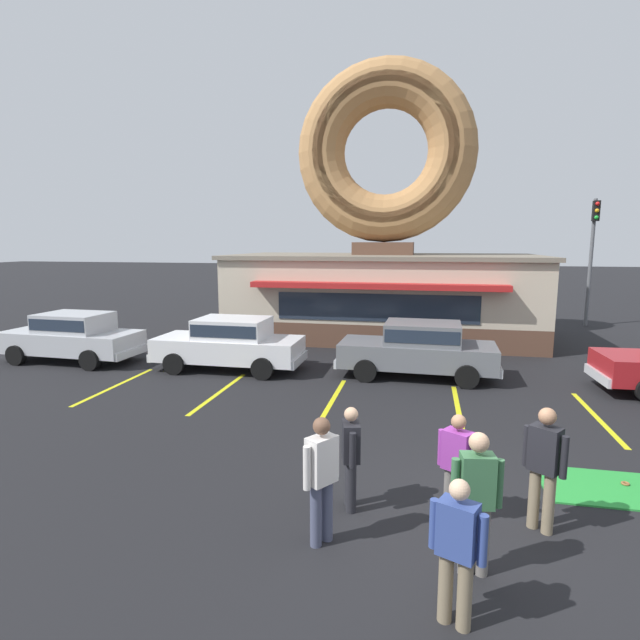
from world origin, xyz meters
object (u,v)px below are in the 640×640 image
(pedestrian_leather_jacket_man, at_px, (322,474))
(trash_bin, at_px, (217,329))
(traffic_light_pole, at_px, (592,246))
(car_grey, at_px, (419,347))
(pedestrian_crossing_woman, at_px, (351,454))
(pedestrian_hooded_kid, at_px, (544,463))
(pedestrian_clipboard_woman, at_px, (457,463))
(car_silver, at_px, (73,335))
(pedestrian_beanie_man, at_px, (457,547))
(car_white, at_px, (230,342))
(pedestrian_blue_sweater_man, at_px, (476,497))

(pedestrian_leather_jacket_man, distance_m, trash_bin, 13.93)
(trash_bin, relative_size, traffic_light_pole, 0.17)
(car_grey, bearing_deg, pedestrian_crossing_woman, -96.59)
(traffic_light_pole, bearing_deg, pedestrian_leather_jacket_man, -114.38)
(car_grey, height_order, pedestrian_hooded_kid, pedestrian_hooded_kid)
(pedestrian_hooded_kid, xyz_separation_m, pedestrian_leather_jacket_man, (-2.85, -0.88, -0.02))
(pedestrian_leather_jacket_man, height_order, traffic_light_pole, traffic_light_pole)
(trash_bin, xyz_separation_m, traffic_light_pole, (15.36, 6.89, 3.21))
(pedestrian_leather_jacket_man, height_order, pedestrian_clipboard_woman, pedestrian_leather_jacket_man)
(pedestrian_clipboard_woman, bearing_deg, trash_bin, 126.70)
(car_silver, height_order, pedestrian_leather_jacket_man, pedestrian_leather_jacket_man)
(car_grey, xyz_separation_m, pedestrian_clipboard_woman, (0.61, -7.59, -0.02))
(car_silver, xyz_separation_m, pedestrian_beanie_man, (11.56, -9.22, -0.00))
(car_silver, height_order, traffic_light_pole, traffic_light_pole)
(pedestrian_hooded_kid, xyz_separation_m, pedestrian_crossing_woman, (-2.60, 0.03, -0.12))
(pedestrian_hooded_kid, xyz_separation_m, trash_bin, (-9.55, 11.32, -0.46))
(pedestrian_leather_jacket_man, xyz_separation_m, traffic_light_pole, (8.65, 19.09, 2.76))
(car_white, bearing_deg, car_silver, -179.61)
(pedestrian_blue_sweater_man, bearing_deg, car_grey, 94.93)
(pedestrian_blue_sweater_man, relative_size, pedestrian_leather_jacket_man, 1.03)
(car_white, height_order, pedestrian_hooded_kid, pedestrian_hooded_kid)
(pedestrian_leather_jacket_man, bearing_deg, car_grey, 82.49)
(car_silver, bearing_deg, car_white, 0.39)
(pedestrian_blue_sweater_man, height_order, pedestrian_clipboard_woman, pedestrian_blue_sweater_man)
(car_white, xyz_separation_m, pedestrian_crossing_woman, (4.76, -7.23, -0.03))
(trash_bin, bearing_deg, car_white, -61.60)
(car_white, distance_m, pedestrian_leather_jacket_man, 9.32)
(pedestrian_hooded_kid, distance_m, pedestrian_leather_jacket_man, 2.98)
(car_silver, distance_m, car_white, 5.43)
(pedestrian_hooded_kid, bearing_deg, pedestrian_crossing_woman, 179.31)
(pedestrian_blue_sweater_man, height_order, trash_bin, pedestrian_blue_sweater_man)
(pedestrian_clipboard_woman, distance_m, trash_bin, 14.12)
(car_white, relative_size, pedestrian_clipboard_woman, 2.94)
(car_silver, xyz_separation_m, car_white, (5.43, 0.04, 0.00))
(pedestrian_crossing_woman, bearing_deg, pedestrian_leather_jacket_man, -104.88)
(car_white, xyz_separation_m, pedestrian_clipboard_woman, (6.24, -7.26, -0.02))
(car_grey, xyz_separation_m, pedestrian_blue_sweater_man, (0.75, -8.72, 0.10))
(trash_bin, bearing_deg, pedestrian_hooded_kid, -49.83)
(car_grey, height_order, pedestrian_blue_sweater_man, pedestrian_blue_sweater_man)
(car_white, height_order, pedestrian_blue_sweater_man, pedestrian_blue_sweater_man)
(car_silver, relative_size, car_white, 1.01)
(pedestrian_hooded_kid, height_order, traffic_light_pole, traffic_light_pole)
(pedestrian_crossing_woman, distance_m, traffic_light_pole, 20.23)
(pedestrian_hooded_kid, relative_size, pedestrian_crossing_woman, 1.12)
(pedestrian_hooded_kid, bearing_deg, pedestrian_blue_sweater_man, -130.80)
(pedestrian_leather_jacket_man, height_order, trash_bin, pedestrian_leather_jacket_man)
(pedestrian_blue_sweater_man, xyz_separation_m, pedestrian_hooded_kid, (0.98, 1.13, -0.01))
(car_grey, xyz_separation_m, pedestrian_leather_jacket_man, (-1.12, -8.48, 0.07))
(car_grey, relative_size, pedestrian_hooded_kid, 2.67)
(pedestrian_leather_jacket_man, bearing_deg, pedestrian_beanie_man, -34.51)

